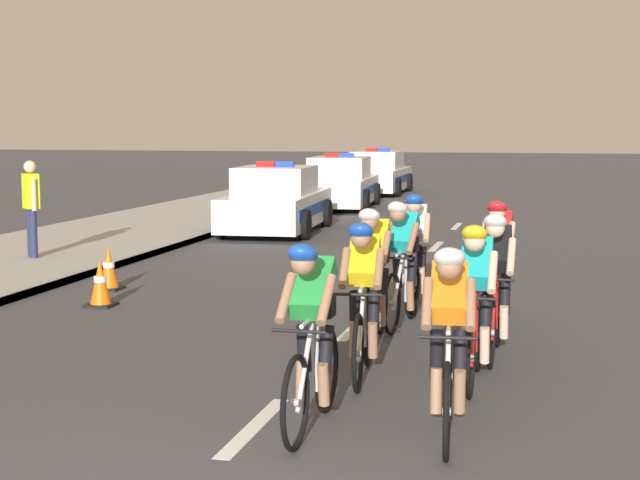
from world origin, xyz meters
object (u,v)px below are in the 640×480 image
Objects in this scene: traffic_cone_far at (109,269)px; spectator_closest at (31,202)px; cyclist_lead at (311,333)px; police_car_third at (378,174)px; cyclist_seventh at (402,262)px; cyclist_third at (363,298)px; traffic_cone_near at (100,283)px; cyclist_fourth at (475,302)px; police_car_second at (340,185)px; cyclist_ninth at (415,249)px; police_car_nearest at (276,202)px; cyclist_fifth at (373,274)px; cyclist_sixth at (496,283)px; cyclist_eighth at (498,260)px; cyclist_second at (449,339)px.

spectator_closest reaches higher than traffic_cone_far.
cyclist_lead is at bearing -48.44° from spectator_closest.
cyclist_seventh is at bearing -78.92° from police_car_third.
cyclist_third is 2.69× the size of traffic_cone_near.
cyclist_fourth is at bearing -77.63° from police_car_third.
traffic_cone_near is at bearing -68.94° from traffic_cone_far.
police_car_second is at bearing 101.91° from cyclist_lead.
spectator_closest is at bearing -102.26° from police_car_second.
police_car_second is at bearing 106.15° from cyclist_ninth.
cyclist_ninth is 2.69× the size of traffic_cone_near.
police_car_nearest is (-4.35, 9.57, -0.11)m from cyclist_seventh.
cyclist_fourth is at bearing -28.41° from traffic_cone_near.
cyclist_fifth is at bearing -93.67° from cyclist_ninth.
police_car_second reaches higher than cyclist_third.
police_car_third reaches higher than cyclist_fifth.
traffic_cone_near and traffic_cone_far have the same top height.
cyclist_ninth is at bearing 89.50° from cyclist_lead.
cyclist_sixth is 1.00× the size of cyclist_eighth.
cyclist_fifth is (-1.23, 1.45, 0.00)m from cyclist_fourth.
cyclist_ninth is 0.39× the size of police_car_third.
cyclist_seventh is at bearing -74.92° from police_car_second.
cyclist_fifth is at bearing 110.52° from cyclist_second.
cyclist_eighth is 5.22m from traffic_cone_near.
cyclist_fifth is 2.21m from cyclist_ninth.
cyclist_ninth is 1.03× the size of spectator_closest.
traffic_cone_near is 1.34m from traffic_cone_far.
cyclist_third is at bearing -70.11° from police_car_nearest.
police_car_second is 14.54m from traffic_cone_far.
cyclist_ninth reaches higher than traffic_cone_near.
cyclist_second reaches higher than traffic_cone_far.
cyclist_third is (-0.98, 1.61, 0.00)m from cyclist_second.
cyclist_seventh is 16.71m from police_car_second.
cyclist_eighth is at bearing 69.40° from cyclist_third.
cyclist_ninth is (-1.20, 2.53, 0.00)m from cyclist_sixth.
cyclist_fourth is 19.36m from police_car_second.
cyclist_lead is 1.00× the size of cyclist_fifth.
cyclist_sixth is at bearing -64.58° from cyclist_ninth.
police_car_second reaches higher than cyclist_sixth.
traffic_cone_far is (-4.42, 2.59, -0.48)m from cyclist_fifth.
spectator_closest reaches higher than cyclist_fifth.
cyclist_second and cyclist_sixth have the same top height.
police_car_third is 21.88m from traffic_cone_near.
police_car_second is at bearing 90.00° from police_car_nearest.
cyclist_fourth is 2.67m from cyclist_seventh.
cyclist_ninth is (-1.02, 5.31, 0.00)m from cyclist_second.
cyclist_second and cyclist_eighth have the same top height.
traffic_cone_near is (-4.12, 2.84, -0.48)m from cyclist_third.
spectator_closest reaches higher than cyclist_fourth.
cyclist_third and cyclist_fifth have the same top height.
cyclist_second is 2.79m from cyclist_sixth.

